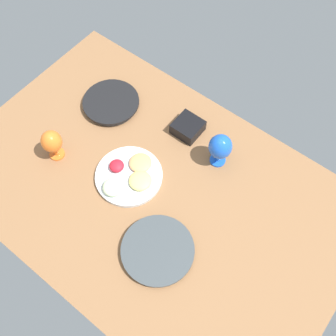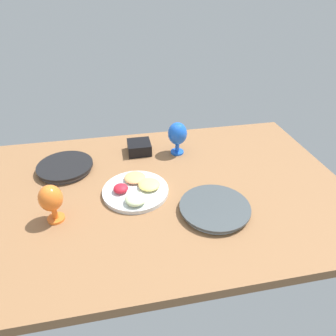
{
  "view_description": "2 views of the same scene",
  "coord_description": "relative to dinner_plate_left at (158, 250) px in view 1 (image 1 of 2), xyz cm",
  "views": [
    {
      "loc": [
        -49.46,
        52.53,
        146.81
      ],
      "look_at": [
        -1.71,
        -8.78,
        6.98
      ],
      "focal_mm": 43.35,
      "sensor_mm": 36.0,
      "label": 1
    },
    {
      "loc": [
        16.18,
        101.09,
        78.36
      ],
      "look_at": [
        -4.25,
        -4.16,
        6.98
      ],
      "focal_mm": 32.08,
      "sensor_mm": 36.0,
      "label": 2
    }
  ],
  "objects": [
    {
      "name": "fruit_platter",
      "position": [
        28.56,
        -16.97,
        0.38
      ],
      "size": [
        27.51,
        27.51,
        5.21
      ],
      "color": "silver",
      "rests_on": "ground_plane"
    },
    {
      "name": "hurricane_glass_blue",
      "position": [
        4.69,
        -45.96,
        9.03
      ],
      "size": [
        9.47,
        9.47,
        16.63
      ],
      "color": "blue",
      "rests_on": "ground_plane"
    },
    {
      "name": "hurricane_glass_orange",
      "position": [
        59.67,
        -6.85,
        8.26
      ],
      "size": [
        8.5,
        8.5,
        15.35
      ],
      "color": "orange",
      "rests_on": "ground_plane"
    },
    {
      "name": "dinner_plate_left",
      "position": [
        0.0,
        0.0,
        0.0
      ],
      "size": [
        27.33,
        27.33,
        2.64
      ],
      "color": "silver",
      "rests_on": "ground_plane"
    },
    {
      "name": "ground_plane",
      "position": [
        18.19,
        -18.57,
        -3.37
      ],
      "size": [
        160.0,
        104.0,
        4.0
      ],
      "primitive_type": "cube",
      "color": "#8C603D"
    },
    {
      "name": "square_bowl_black",
      "position": [
        23.48,
        -50.27,
        1.78
      ],
      "size": [
        11.47,
        11.47,
        5.65
      ],
      "color": "black",
      "rests_on": "ground_plane"
    },
    {
      "name": "dinner_plate_right",
      "position": [
        59.11,
        -40.42,
        0.24
      ],
      "size": [
        25.4,
        25.4,
        3.1
      ],
      "color": "#4C4C51",
      "rests_on": "ground_plane"
    }
  ]
}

